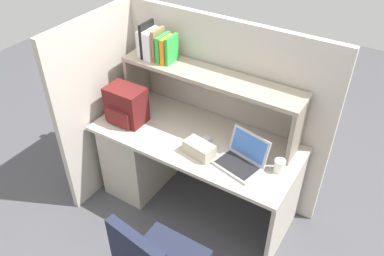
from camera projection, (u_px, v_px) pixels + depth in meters
The scene contains 11 objects.
ground_plane at pixel (195, 202), 3.42m from camera, with size 8.00×8.00×0.00m, color #4C4C51.
desk at pixel (156, 152), 3.34m from camera, with size 1.60×0.70×0.73m.
cubicle_partition_rear at pixel (220, 108), 3.21m from camera, with size 1.84×0.05×1.55m, color #BCB5A8.
cubicle_partition_left at pixel (106, 103), 3.28m from camera, with size 0.05×1.06×1.55m, color #BCB5A8.
overhead_hutch at pixel (210, 86), 2.90m from camera, with size 1.44×0.28×0.45m.
reference_books_on_shelf at pixel (156, 45), 2.98m from camera, with size 0.29×0.18×0.27m.
laptop at pixel (242, 158), 2.71m from camera, with size 0.36×0.32×0.22m.
backpack at pixel (126, 105), 3.07m from camera, with size 0.30×0.22×0.29m.
computer_mouse at pixel (204, 141), 2.92m from camera, with size 0.06×0.10×0.03m, color silver.
paper_cup at pixel (279, 166), 2.65m from camera, with size 0.08×0.08×0.10m, color white.
tissue_box at pixel (199, 149), 2.79m from camera, with size 0.22×0.12×0.10m, color #BFB299.
Camera 1 is at (1.21, -1.99, 2.59)m, focal length 36.62 mm.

